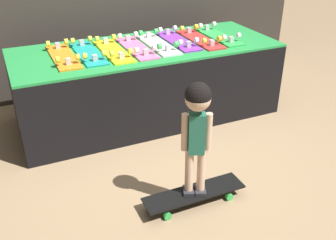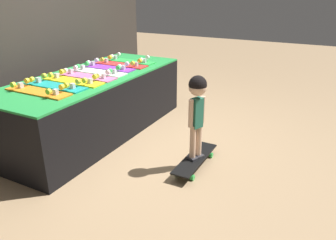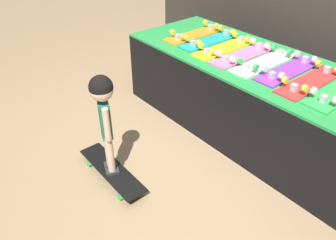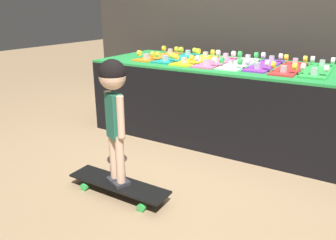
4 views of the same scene
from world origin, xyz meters
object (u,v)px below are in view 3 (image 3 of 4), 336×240
skateboard_pink_on_rack (243,54)px  skateboard_on_floor (112,171)px  skateboard_teal_on_rack (210,40)px  skateboard_red_on_rack (311,81)px  skateboard_yellow_on_rack (225,47)px  skateboard_orange_on_rack (195,34)px  child (104,108)px  skateboard_purple_on_rack (289,69)px  skateboard_white_on_rack (264,62)px

skateboard_pink_on_rack → skateboard_on_floor: skateboard_pink_on_rack is taller
skateboard_teal_on_rack → skateboard_pink_on_rack: (0.44, -0.03, 0.00)m
skateboard_teal_on_rack → skateboard_red_on_rack: 1.09m
skateboard_yellow_on_rack → skateboard_red_on_rack: bearing=0.2°
skateboard_red_on_rack → skateboard_on_floor: bearing=-118.8°
skateboard_on_floor → skateboard_orange_on_rack: bearing=111.7°
skateboard_teal_on_rack → child: 1.43m
skateboard_purple_on_rack → skateboard_on_floor: size_ratio=0.96×
skateboard_white_on_rack → skateboard_red_on_rack: 0.44m
skateboard_red_on_rack → skateboard_on_floor: (-0.75, -1.36, -0.65)m
skateboard_white_on_rack → child: 1.41m
skateboard_orange_on_rack → skateboard_purple_on_rack: same height
skateboard_teal_on_rack → skateboard_red_on_rack: size_ratio=1.00×
skateboard_red_on_rack → child: (-0.75, -1.36, -0.06)m
skateboard_on_floor → skateboard_white_on_rack: bearing=77.1°
skateboard_yellow_on_rack → skateboard_pink_on_rack: size_ratio=1.00×
skateboard_orange_on_rack → skateboard_pink_on_rack: bearing=-3.1°
skateboard_red_on_rack → child: child is taller
skateboard_red_on_rack → skateboard_on_floor: size_ratio=0.96×
skateboard_yellow_on_rack → skateboard_purple_on_rack: size_ratio=1.00×
skateboard_pink_on_rack → skateboard_teal_on_rack: bearing=175.6°
skateboard_pink_on_rack → child: bearing=-94.1°
skateboard_orange_on_rack → skateboard_white_on_rack: 0.87m
skateboard_teal_on_rack → skateboard_pink_on_rack: size_ratio=1.00×
skateboard_teal_on_rack → skateboard_red_on_rack: bearing=-1.5°
skateboard_white_on_rack → skateboard_on_floor: bearing=-102.9°
child → skateboard_yellow_on_rack: bearing=116.8°
skateboard_white_on_rack → child: child is taller
skateboard_white_on_rack → child: bearing=-102.9°
skateboard_orange_on_rack → child: size_ratio=0.85×
skateboard_on_floor → skateboard_purple_on_rack: bearing=69.2°
skateboard_yellow_on_rack → skateboard_pink_on_rack: 0.22m
skateboard_orange_on_rack → skateboard_teal_on_rack: bearing=-0.4°
skateboard_pink_on_rack → skateboard_purple_on_rack: (0.44, 0.05, 0.00)m
skateboard_teal_on_rack → skateboard_red_on_rack: (1.09, -0.03, 0.00)m
skateboard_orange_on_rack → skateboard_teal_on_rack: 0.22m
skateboard_orange_on_rack → skateboard_red_on_rack: 1.31m
skateboard_teal_on_rack → skateboard_pink_on_rack: 0.44m
skateboard_on_floor → skateboard_pink_on_rack: bearing=85.9°
skateboard_white_on_rack → skateboard_red_on_rack: size_ratio=1.00×
skateboard_on_floor → child: child is taller
skateboard_teal_on_rack → skateboard_on_floor: bearing=-76.4°
skateboard_teal_on_rack → skateboard_pink_on_rack: same height
skateboard_white_on_rack → skateboard_orange_on_rack: bearing=178.9°
skateboard_teal_on_rack → skateboard_white_on_rack: bearing=-1.3°
skateboard_yellow_on_rack → skateboard_red_on_rack: size_ratio=1.00×
skateboard_red_on_rack → skateboard_white_on_rack: bearing=178.1°
skateboard_yellow_on_rack → skateboard_orange_on_rack: bearing=175.5°
skateboard_purple_on_rack → skateboard_on_floor: skateboard_purple_on_rack is taller
skateboard_yellow_on_rack → skateboard_red_on_rack: (0.87, 0.00, 0.00)m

